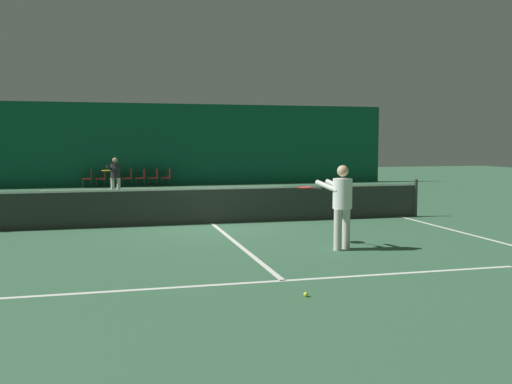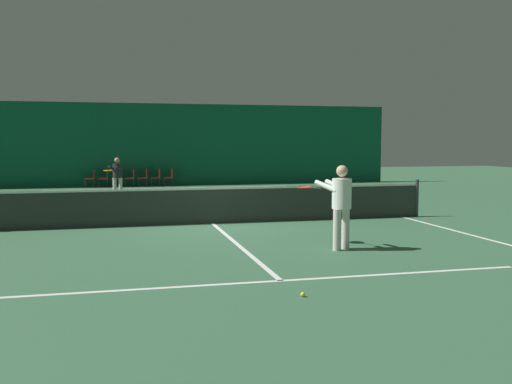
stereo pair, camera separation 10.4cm
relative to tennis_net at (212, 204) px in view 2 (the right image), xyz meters
name	(u,v)px [view 2 (the right image)]	position (x,y,z in m)	size (l,w,h in m)	color
ground_plane	(213,224)	(0.00, 0.00, -0.51)	(60.00, 60.00, 0.00)	#386647
backdrop_curtain	(166,145)	(0.00, 13.67, 1.50)	(23.00, 0.12, 4.02)	#0F5138
court_line_baseline_far	(170,188)	(0.00, 11.90, -0.51)	(11.00, 0.10, 0.00)	white
court_line_service_far	(184,200)	(0.00, 6.40, -0.51)	(8.25, 0.10, 0.00)	white
court_line_service_near	(281,281)	(0.00, -6.40, -0.51)	(8.25, 0.10, 0.00)	white
court_line_sideline_right	(402,217)	(5.50, 0.00, -0.51)	(0.10, 23.80, 0.00)	white
court_line_centre	(213,223)	(0.00, 0.00, -0.51)	(0.10, 12.80, 0.00)	white
tennis_net	(212,204)	(0.00, 0.00, 0.00)	(12.00, 0.10, 1.07)	#2D332D
player_near	(340,201)	(1.87, -4.19, 0.47)	(0.95, 1.37, 1.69)	beige
player_far	(117,174)	(-2.41, 7.98, 0.39)	(0.78, 1.33, 1.54)	beige
courtside_chair_0	(91,177)	(-3.58, 13.12, -0.03)	(0.44, 0.44, 0.84)	#2D2D2D
courtside_chair_1	(105,177)	(-2.97, 13.12, -0.03)	(0.44, 0.44, 0.84)	#2D2D2D
courtside_chair_2	(118,177)	(-2.36, 13.12, -0.03)	(0.44, 0.44, 0.84)	#2D2D2D
courtside_chair_3	(131,177)	(-1.75, 13.12, -0.03)	(0.44, 0.44, 0.84)	#2D2D2D
courtside_chair_4	(144,176)	(-1.14, 13.12, -0.03)	(0.44, 0.44, 0.84)	#2D2D2D
courtside_chair_5	(157,176)	(-0.53, 13.12, -0.03)	(0.44, 0.44, 0.84)	#2D2D2D
courtside_chair_6	(169,176)	(0.08, 13.12, -0.03)	(0.44, 0.44, 0.84)	#2D2D2D
tennis_ball	(303,294)	(0.04, -7.35, -0.48)	(0.07, 0.07, 0.07)	#D1DB33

